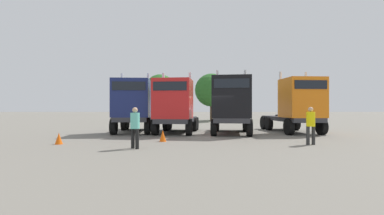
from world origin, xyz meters
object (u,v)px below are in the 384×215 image
Objects in this scene: traffic_cone_mid at (163,136)px; traffic_cone_near at (59,139)px; visitor_with_camera at (135,125)px; semi_truck_black at (231,105)px; semi_truck_orange at (297,105)px; semi_truck_navy at (133,105)px; semi_truck_red at (175,106)px; visitor_in_hivis at (311,123)px.

traffic_cone_near is at bearing -168.70° from traffic_cone_mid.
visitor_with_camera is 3.23× the size of traffic_cone_near.
semi_truck_black is at bearing -2.21° from visitor_with_camera.
semi_truck_black reaches higher than semi_truck_orange.
semi_truck_navy is 1.04× the size of semi_truck_red.
semi_truck_black reaches higher than semi_truck_navy.
semi_truck_orange is (4.75, 0.84, -0.03)m from semi_truck_black.
traffic_cone_mid is at bearing 16.48° from visitor_with_camera.
visitor_with_camera is (-1.37, -6.55, -0.84)m from semi_truck_red.
semi_truck_red is 8.52m from semi_truck_orange.
semi_truck_black is 0.96× the size of semi_truck_orange.
visitor_in_hivis is at bearing 58.93° from semi_truck_red.
visitor_with_camera is at bearing -31.72° from semi_truck_black.
visitor_in_hivis is (6.81, -5.38, -0.83)m from semi_truck_red.
semi_truck_red is 8.72m from visitor_in_hivis.
semi_truck_red is (2.94, -0.65, -0.06)m from semi_truck_navy.
semi_truck_navy is 11.50m from visitor_in_hivis.
semi_truck_orange is at bearing 99.85° from semi_truck_red.
traffic_cone_near is (-2.42, -5.73, -1.67)m from semi_truck_navy.
traffic_cone_mid is at bearing -40.47° from semi_truck_black.
traffic_cone_near is at bearing 107.87° from visitor_with_camera.
semi_truck_navy is at bearing -94.65° from semi_truck_orange.
semi_truck_red is at bearing 43.52° from traffic_cone_near.
semi_truck_orange is (8.51, 0.38, 0.06)m from semi_truck_red.
semi_truck_black is 5.78m from traffic_cone_mid.
traffic_cone_near is at bearing -54.66° from semi_truck_black.
traffic_cone_mid is at bearing -66.66° from semi_truck_orange.
semi_truck_orange reaches higher than semi_truck_navy.
semi_truck_orange reaches higher than semi_truck_red.
visitor_in_hivis is 1.01× the size of visitor_with_camera.
semi_truck_red is at bearing -134.24° from visitor_in_hivis.
visitor_with_camera is at bearing -111.47° from traffic_cone_mid.
semi_truck_black reaches higher than traffic_cone_mid.
semi_truck_navy is 11.45m from semi_truck_orange.
semi_truck_red is 10.65× the size of traffic_cone_near.
traffic_cone_mid is (2.53, -4.74, -1.65)m from semi_truck_navy.
visitor_with_camera is (-9.88, -6.93, -0.91)m from semi_truck_orange.
visitor_in_hivis is (-1.70, -5.77, -0.89)m from semi_truck_orange.
visitor_in_hivis is at bearing 40.15° from semi_truck_black.
traffic_cone_mid is (4.95, 0.99, 0.02)m from traffic_cone_near.
semi_truck_orange is at bearing -17.01° from visitor_with_camera.
semi_truck_black is at bearing 41.08° from traffic_cone_mid.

